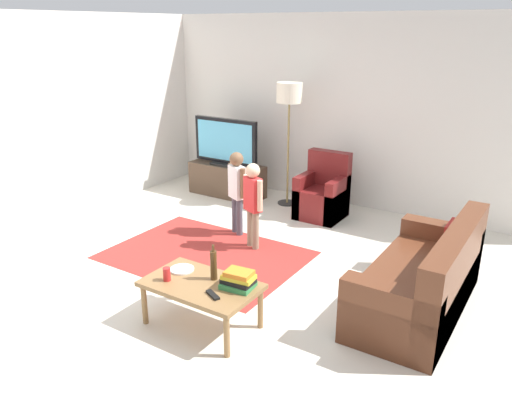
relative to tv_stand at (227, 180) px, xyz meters
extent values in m
plane|color=beige|center=(1.63, -2.30, -0.24)|extent=(7.80, 7.80, 0.00)
cube|color=silver|center=(1.63, 0.70, 1.11)|extent=(6.00, 0.12, 2.70)
cube|color=silver|center=(-1.37, -2.30, 1.11)|extent=(0.12, 6.00, 2.70)
cube|color=#9E2D28|center=(1.09, -1.95, -0.24)|extent=(2.20, 1.60, 0.01)
cube|color=#4C3828|center=(0.00, 0.00, 0.01)|extent=(1.20, 0.44, 0.50)
cube|color=black|center=(0.00, -0.05, -0.14)|extent=(1.10, 0.32, 0.03)
cube|color=black|center=(0.00, -0.02, 0.27)|extent=(0.44, 0.28, 0.03)
cube|color=black|center=(0.00, -0.02, 0.63)|extent=(1.10, 0.07, 0.68)
cube|color=#59B2D8|center=(0.00, -0.06, 0.63)|extent=(1.00, 0.01, 0.58)
cube|color=brown|center=(3.48, -1.81, -0.03)|extent=(0.80, 1.80, 0.42)
cube|color=brown|center=(3.78, -1.81, 0.19)|extent=(0.20, 1.80, 0.86)
cube|color=brown|center=(3.48, -2.61, 0.06)|extent=(0.80, 0.20, 0.60)
cube|color=brown|center=(3.48, -1.01, 0.06)|extent=(0.80, 0.20, 0.60)
cube|color=#B22823|center=(3.63, -1.26, 0.32)|extent=(0.10, 0.32, 0.32)
cube|color=maroon|center=(1.67, -0.10, -0.03)|extent=(0.60, 0.60, 0.42)
cube|color=maroon|center=(1.67, 0.12, 0.21)|extent=(0.60, 0.16, 0.90)
cube|color=maroon|center=(1.43, -0.10, 0.06)|extent=(0.12, 0.60, 0.60)
cube|color=maroon|center=(1.91, -0.10, 0.06)|extent=(0.12, 0.60, 0.60)
cylinder|color=#262626|center=(0.99, 0.15, -0.23)|extent=(0.28, 0.28, 0.02)
cylinder|color=#99844C|center=(0.99, 0.15, 0.52)|extent=(0.03, 0.03, 1.50)
cylinder|color=silver|center=(0.99, 0.15, 1.40)|extent=(0.36, 0.36, 0.28)
cylinder|color=#4C4C59|center=(0.97, -1.18, 0.00)|extent=(0.08, 0.08, 0.48)
cylinder|color=#4C4C59|center=(1.08, -1.23, 0.00)|extent=(0.08, 0.08, 0.48)
cube|color=white|center=(1.03, -1.20, 0.44)|extent=(0.26, 0.21, 0.41)
sphere|color=brown|center=(1.03, -1.20, 0.74)|extent=(0.17, 0.17, 0.17)
cylinder|color=brown|center=(0.89, -1.14, 0.47)|extent=(0.06, 0.06, 0.37)
cylinder|color=brown|center=(1.16, -1.26, 0.47)|extent=(0.06, 0.06, 0.37)
cylinder|color=gray|center=(1.38, -1.43, -0.01)|extent=(0.08, 0.08, 0.47)
cylinder|color=gray|center=(1.48, -1.48, -0.01)|extent=(0.08, 0.08, 0.47)
cube|color=red|center=(1.43, -1.45, 0.43)|extent=(0.25, 0.20, 0.40)
sphere|color=beige|center=(1.43, -1.45, 0.71)|extent=(0.17, 0.17, 0.17)
cylinder|color=beige|center=(1.30, -1.40, 0.45)|extent=(0.06, 0.06, 0.36)
cylinder|color=beige|center=(1.56, -1.51, 0.45)|extent=(0.06, 0.06, 0.36)
cube|color=olive|center=(1.97, -3.11, 0.16)|extent=(1.00, 0.60, 0.04)
cylinder|color=olive|center=(1.52, -3.36, -0.05)|extent=(0.05, 0.05, 0.38)
cylinder|color=olive|center=(2.42, -3.36, -0.05)|extent=(0.05, 0.05, 0.38)
cylinder|color=olive|center=(1.52, -2.86, -0.05)|extent=(0.05, 0.05, 0.38)
cylinder|color=olive|center=(2.42, -2.86, -0.05)|extent=(0.05, 0.05, 0.38)
cube|color=#388C4C|center=(2.29, -3.00, 0.20)|extent=(0.29, 0.25, 0.04)
cube|color=black|center=(2.29, -3.00, 0.24)|extent=(0.27, 0.19, 0.04)
cube|color=yellow|center=(2.30, -3.00, 0.28)|extent=(0.29, 0.19, 0.04)
cube|color=orange|center=(2.30, -3.00, 0.32)|extent=(0.24, 0.19, 0.04)
cylinder|color=#4C3319|center=(2.02, -2.99, 0.31)|extent=(0.06, 0.06, 0.27)
cylinder|color=#4C3319|center=(2.02, -2.99, 0.47)|extent=(0.02, 0.02, 0.06)
cube|color=black|center=(2.19, -3.23, 0.19)|extent=(0.17, 0.12, 0.02)
cylinder|color=red|center=(1.69, -3.23, 0.24)|extent=(0.07, 0.07, 0.12)
cylinder|color=white|center=(1.67, -3.01, 0.18)|extent=(0.22, 0.22, 0.02)
cube|color=silver|center=(1.69, -3.01, 0.19)|extent=(0.15, 0.03, 0.01)
camera|label=1|loc=(4.48, -6.12, 2.27)|focal=35.49mm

